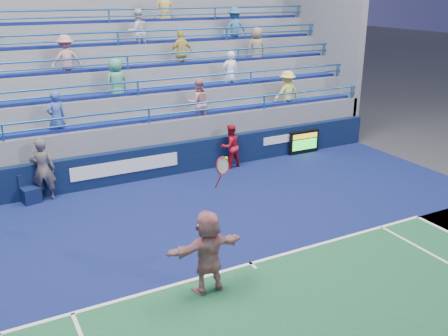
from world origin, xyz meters
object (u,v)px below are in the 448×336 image
judge_chair (30,194)px  ball_girl (230,146)px  serve_speed_board (304,142)px  line_judge (43,169)px  tennis_player (208,252)px

judge_chair → ball_girl: size_ratio=0.54×
serve_speed_board → line_judge: size_ratio=0.67×
line_judge → tennis_player: bearing=123.9°
line_judge → judge_chair: bearing=19.9°
line_judge → ball_girl: bearing=-165.0°
tennis_player → judge_chair: bearing=111.9°
tennis_player → line_judge: 7.08m
serve_speed_board → tennis_player: tennis_player is taller
serve_speed_board → line_judge: bearing=-179.7°
judge_chair → ball_girl: 6.84m
ball_girl → judge_chair: bearing=-8.2°
judge_chair → line_judge: (0.45, 0.03, 0.69)m
judge_chair → line_judge: size_ratio=0.44×
tennis_player → line_judge: tennis_player is taller
judge_chair → tennis_player: tennis_player is taller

